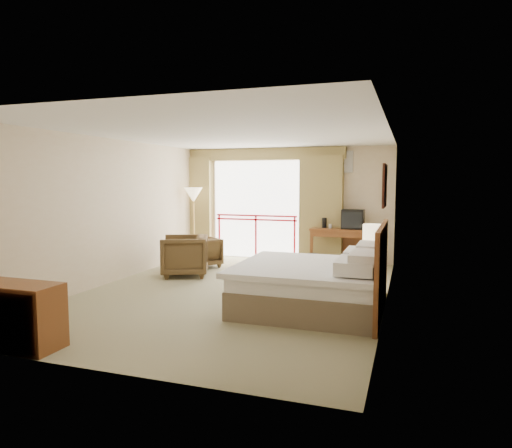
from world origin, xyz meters
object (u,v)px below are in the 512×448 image
(dresser, at_px, (14,315))
(floor_lamp, at_px, (193,198))
(tv, at_px, (353,219))
(wastebasket, at_px, (312,260))
(bed, at_px, (314,284))
(armchair_near, at_px, (185,276))
(nightstand, at_px, (372,279))
(side_table, at_px, (186,255))
(desk, at_px, (340,236))
(armchair_far, at_px, (202,267))
(table_lamp, at_px, (373,234))

(dresser, bearing_deg, floor_lamp, 91.99)
(tv, distance_m, wastebasket, 1.31)
(bed, bearing_deg, armchair_near, 152.61)
(nightstand, xyz_separation_m, tv, (-0.64, 2.64, 0.77))
(side_table, xyz_separation_m, floor_lamp, (-0.50, 1.41, 1.17))
(nightstand, xyz_separation_m, desk, (-0.94, 2.71, 0.37))
(nightstand, distance_m, side_table, 4.06)
(armchair_near, bearing_deg, bed, 40.09)
(nightstand, bearing_deg, armchair_far, 159.29)
(table_lamp, distance_m, floor_lamp, 5.03)
(nightstand, xyz_separation_m, armchair_near, (-3.71, 0.40, -0.28))
(floor_lamp, bearing_deg, side_table, -70.35)
(table_lamp, relative_size, tv, 1.26)
(wastebasket, bearing_deg, table_lamp, -55.23)
(nightstand, distance_m, armchair_near, 3.75)
(table_lamp, xyz_separation_m, side_table, (-3.96, 0.86, -0.70))
(tv, relative_size, armchair_near, 0.54)
(desk, height_order, tv, tv)
(dresser, bearing_deg, table_lamp, 40.97)
(wastebasket, height_order, armchair_far, armchair_far)
(nightstand, distance_m, wastebasket, 2.59)
(wastebasket, relative_size, dresser, 0.27)
(table_lamp, bearing_deg, floor_lamp, 152.98)
(nightstand, bearing_deg, wastebasket, 123.45)
(desk, distance_m, side_table, 3.52)
(desk, bearing_deg, dresser, -113.18)
(armchair_far, height_order, armchair_near, armchair_near)
(armchair_far, bearing_deg, nightstand, 109.15)
(armchair_near, bearing_deg, armchair_far, 161.79)
(wastebasket, distance_m, side_table, 2.79)
(table_lamp, bearing_deg, wastebasket, 124.77)
(nightstand, xyz_separation_m, wastebasket, (-1.45, 2.14, -0.13))
(desk, distance_m, tv, 0.50)
(tv, bearing_deg, nightstand, -90.20)
(armchair_near, distance_m, floor_lamp, 2.55)
(nightstand, relative_size, table_lamp, 0.92)
(bed, relative_size, floor_lamp, 1.22)
(table_lamp, bearing_deg, bed, -122.42)
(floor_lamp, height_order, dresser, floor_lamp)
(tv, relative_size, side_table, 0.99)
(dresser, bearing_deg, nightstand, 40.60)
(nightstand, height_order, table_lamp, table_lamp)
(armchair_near, bearing_deg, side_table, -177.28)
(table_lamp, height_order, wastebasket, table_lamp)
(armchair_near, distance_m, dresser, 4.20)
(dresser, bearing_deg, armchair_far, 85.83)
(bed, relative_size, tv, 4.37)
(desk, distance_m, wastebasket, 0.91)
(side_table, bearing_deg, dresser, -87.18)
(table_lamp, xyz_separation_m, floor_lamp, (-4.46, 2.27, 0.47))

